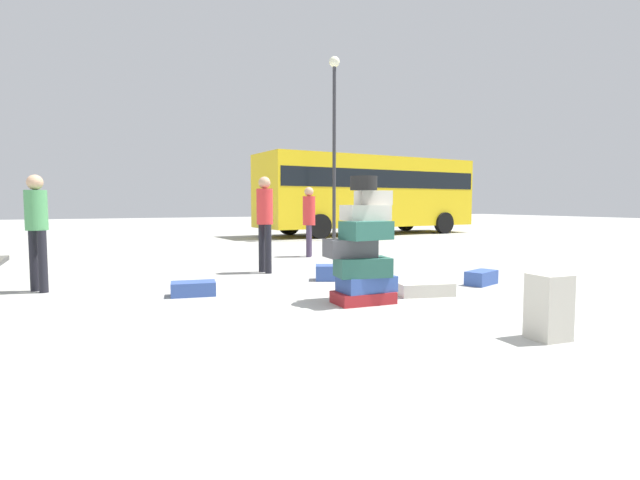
% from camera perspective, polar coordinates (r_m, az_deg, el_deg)
% --- Properties ---
extents(ground_plane, '(80.00, 80.00, 0.00)m').
position_cam_1_polar(ground_plane, '(5.86, 6.72, -8.35)').
color(ground_plane, '#9E9E99').
extents(suitcase_tower, '(0.97, 0.66, 1.63)m').
position_cam_1_polar(suitcase_tower, '(6.26, 5.08, -1.23)').
color(suitcase_tower, maroon).
rests_on(suitcase_tower, ground).
extents(suitcase_navy_foreground_far, '(0.75, 0.61, 0.25)m').
position_cam_1_polar(suitcase_navy_foreground_far, '(8.14, 1.82, -3.85)').
color(suitcase_navy_foreground_far, '#334F99').
rests_on(suitcase_navy_foreground_far, ground).
extents(suitcase_navy_left_side, '(0.64, 0.48, 0.22)m').
position_cam_1_polar(suitcase_navy_left_side, '(8.10, 18.45, -4.22)').
color(suitcase_navy_left_side, '#334F99').
rests_on(suitcase_navy_left_side, ground).
extents(suitcase_cream_right_side, '(0.82, 0.47, 0.18)m').
position_cam_1_polar(suitcase_cream_right_side, '(6.91, 12.34, -5.71)').
color(suitcase_cream_right_side, beige).
rests_on(suitcase_cream_right_side, ground).
extents(suitcase_navy_white_trunk, '(0.65, 0.44, 0.19)m').
position_cam_1_polar(suitcase_navy_white_trunk, '(7.01, -14.67, -5.55)').
color(suitcase_navy_white_trunk, '#334F99').
rests_on(suitcase_navy_white_trunk, ground).
extents(suitcase_cream_foreground_near, '(0.34, 0.33, 0.62)m').
position_cam_1_polar(suitcase_cream_foreground_near, '(5.08, 25.31, -7.12)').
color(suitcase_cream_foreground_near, beige).
rests_on(suitcase_cream_foreground_near, ground).
extents(person_bearded_onlooker, '(0.30, 0.30, 1.69)m').
position_cam_1_polar(person_bearded_onlooker, '(8.07, -30.37, 1.85)').
color(person_bearded_onlooker, black).
rests_on(person_bearded_onlooker, ground).
extents(person_tourist_with_camera, '(0.30, 0.31, 1.67)m').
position_cam_1_polar(person_tourist_with_camera, '(11.66, -1.31, 2.89)').
color(person_tourist_with_camera, '#3F334C').
rests_on(person_tourist_with_camera, ground).
extents(person_passerby_in_red, '(0.30, 0.33, 1.77)m').
position_cam_1_polar(person_passerby_in_red, '(8.97, -6.52, 2.90)').
color(person_passerby_in_red, black).
rests_on(person_passerby_in_red, ground).
extents(parked_bus, '(9.58, 3.30, 3.15)m').
position_cam_1_polar(parked_bus, '(20.28, 5.72, 5.87)').
color(parked_bus, yellow).
rests_on(parked_bus, ground).
extents(lamp_post, '(0.36, 0.36, 6.22)m').
position_cam_1_polar(lamp_post, '(16.95, 1.69, 13.73)').
color(lamp_post, '#333338').
rests_on(lamp_post, ground).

